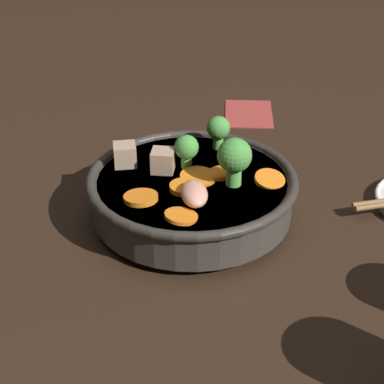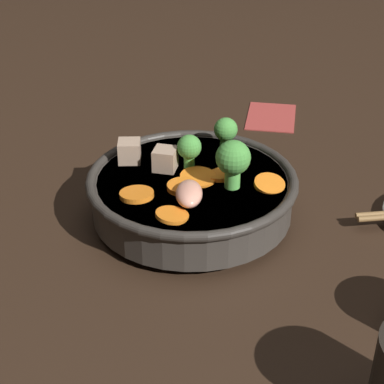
% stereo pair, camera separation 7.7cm
% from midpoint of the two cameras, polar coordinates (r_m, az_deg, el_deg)
% --- Properties ---
extents(ground_plane, '(3.00, 3.00, 0.00)m').
position_cam_midpoint_polar(ground_plane, '(0.79, -2.79, -2.40)').
color(ground_plane, black).
extents(stirfry_bowl, '(0.25, 0.25, 0.11)m').
position_cam_midpoint_polar(stirfry_bowl, '(0.77, -2.83, 0.09)').
color(stirfry_bowl, '#38332D').
rests_on(stirfry_bowl, ground_plane).
extents(napkin, '(0.12, 0.09, 0.00)m').
position_cam_midpoint_polar(napkin, '(1.06, 3.00, 6.95)').
color(napkin, '#A33833').
rests_on(napkin, ground_plane).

